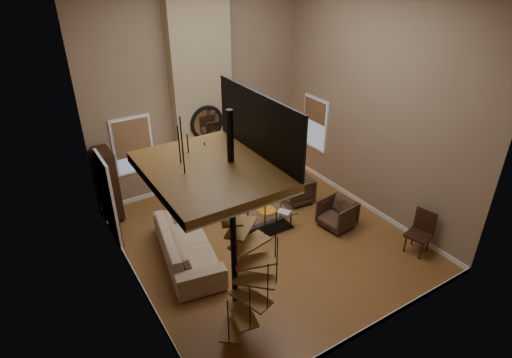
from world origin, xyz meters
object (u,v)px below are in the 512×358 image
hutch (108,184)px  floor_lamp (178,165)px  armchair_near (298,189)px  accent_lamp (257,167)px  side_chair (421,230)px  armchair_far (339,213)px  coffee_table (268,220)px  sofa (186,244)px

hutch → floor_lamp: (1.52, -0.83, 0.46)m
armchair_near → accent_lamp: bearing=-170.0°
side_chair → armchair_near: bearing=108.1°
side_chair → hutch: bearing=137.6°
armchair_near → floor_lamp: (-2.88, 1.00, 1.06)m
armchair_far → accent_lamp: bearing=178.3°
coffee_table → hutch: bearing=139.5°
armchair_near → side_chair: 3.29m
side_chair → accent_lamp: bearing=103.3°
sofa → armchair_near: size_ratio=3.16×
sofa → accent_lamp: sofa is taller
side_chair → armchair_far: bearing=117.3°
armchair_far → floor_lamp: bearing=-135.9°
hutch → floor_lamp: hutch is taller
sofa → armchair_near: 3.56m
hutch → armchair_near: (4.40, -1.83, -0.60)m
armchair_far → floor_lamp: 4.04m
hutch → coffee_table: hutch is taller
hutch → sofa: size_ratio=0.68×
armchair_near → coffee_table: size_ratio=0.62×
hutch → armchair_far: (4.56, -3.28, -0.60)m
armchair_far → side_chair: 1.89m
floor_lamp → armchair_near: bearing=-19.1°
sofa → floor_lamp: (0.61, 1.68, 1.02)m
accent_lamp → side_chair: side_chair is taller
hutch → accent_lamp: size_ratio=3.41×
coffee_table → floor_lamp: (-1.46, 1.71, 1.13)m
coffee_table → floor_lamp: bearing=130.5°
hutch → floor_lamp: bearing=-28.7°
armchair_far → accent_lamp: 3.28m
armchair_far → side_chair: (0.86, -1.68, 0.17)m
hutch → side_chair: (5.42, -4.95, -0.42)m
armchair_near → coffee_table: (-1.42, -0.71, -0.07)m
armchair_far → coffee_table: 1.74m
armchair_near → armchair_far: size_ratio=1.05×
hutch → side_chair: bearing=-42.4°
sofa → accent_lamp: 4.18m
sofa → coffee_table: 2.07m
sofa → accent_lamp: bearing=-43.3°
hutch → armchair_far: hutch is taller
hutch → coffee_table: 3.97m
hutch → accent_lamp: (4.25, -0.01, -0.70)m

